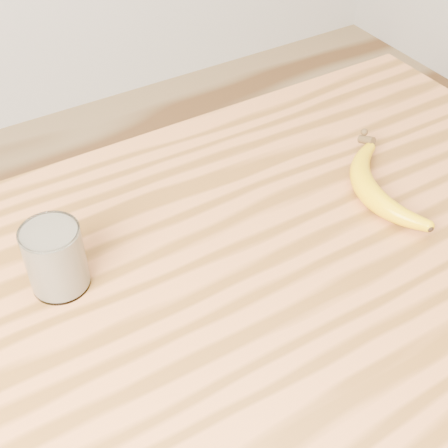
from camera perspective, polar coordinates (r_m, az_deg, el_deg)
table at (r=1.06m, az=4.13°, el=-7.87°), size 1.20×0.80×0.90m
smoothie_glass at (r=0.91m, az=-15.17°, el=-3.01°), size 0.08×0.08×0.11m
banana at (r=1.07m, az=12.86°, el=3.09°), size 0.20×0.34×0.04m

